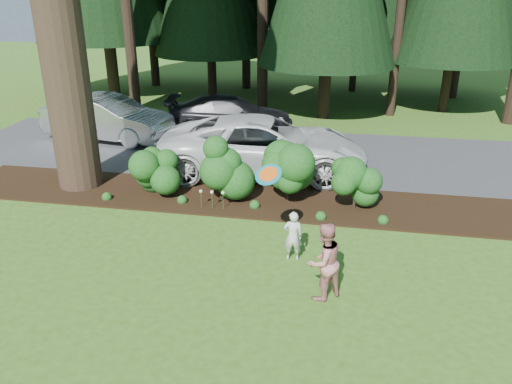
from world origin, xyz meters
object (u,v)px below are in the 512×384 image
(car_white_suv, at_px, (264,146))
(car_silver_wagon, at_px, (108,118))
(child, at_px, (293,236))
(adult, at_px, (324,262))
(car_dark_suv, at_px, (230,115))
(frisbee, at_px, (269,175))

(car_white_suv, bearing_deg, car_silver_wagon, 62.00)
(car_white_suv, bearing_deg, child, -170.17)
(car_silver_wagon, height_order, adult, car_silver_wagon)
(child, bearing_deg, car_silver_wagon, -49.72)
(car_dark_suv, relative_size, child, 4.40)
(car_dark_suv, height_order, frisbee, frisbee)
(car_silver_wagon, height_order, car_white_suv, car_white_suv)
(frisbee, bearing_deg, child, 2.01)
(car_white_suv, relative_size, adult, 4.12)
(child, relative_size, frisbee, 1.84)
(car_silver_wagon, distance_m, frisbee, 10.79)
(car_silver_wagon, bearing_deg, car_white_suv, -102.69)
(adult, xyz_separation_m, frisbee, (-1.26, 1.30, 1.17))
(child, bearing_deg, adult, 113.21)
(car_dark_suv, bearing_deg, frisbee, -170.14)
(car_silver_wagon, relative_size, car_dark_suv, 1.01)
(car_white_suv, height_order, frisbee, frisbee)
(car_dark_suv, distance_m, adult, 11.72)
(car_white_suv, height_order, child, car_white_suv)
(car_silver_wagon, xyz_separation_m, car_dark_suv, (4.36, 1.84, -0.11))
(child, xyz_separation_m, adult, (0.72, -1.32, 0.21))
(car_dark_suv, bearing_deg, car_silver_wagon, 104.95)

